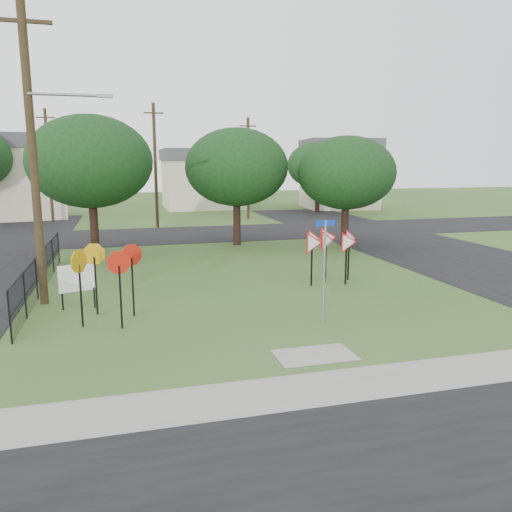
{
  "coord_description": "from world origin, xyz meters",
  "views": [
    {
      "loc": [
        -4.58,
        -13.57,
        4.84
      ],
      "look_at": [
        -0.09,
        3.0,
        1.6
      ],
      "focal_mm": 35.0,
      "sensor_mm": 36.0,
      "label": 1
    }
  ],
  "objects_px": {
    "stop_sign_cluster": "(106,266)",
    "yield_sign_cluster": "(329,243)",
    "street_name_sign": "(324,266)",
    "info_board": "(77,279)"
  },
  "relations": [
    {
      "from": "yield_sign_cluster",
      "to": "stop_sign_cluster",
      "type": "bearing_deg",
      "value": -160.52
    },
    {
      "from": "stop_sign_cluster",
      "to": "info_board",
      "type": "relative_size",
      "value": 1.54
    },
    {
      "from": "street_name_sign",
      "to": "yield_sign_cluster",
      "type": "distance_m",
      "value": 5.6
    },
    {
      "from": "stop_sign_cluster",
      "to": "yield_sign_cluster",
      "type": "relative_size",
      "value": 0.86
    },
    {
      "from": "street_name_sign",
      "to": "stop_sign_cluster",
      "type": "xyz_separation_m",
      "value": [
        -6.26,
        2.04,
        -0.06
      ]
    },
    {
      "from": "street_name_sign",
      "to": "yield_sign_cluster",
      "type": "xyz_separation_m",
      "value": [
        2.34,
        5.08,
        -0.19
      ]
    },
    {
      "from": "stop_sign_cluster",
      "to": "yield_sign_cluster",
      "type": "height_order",
      "value": "stop_sign_cluster"
    },
    {
      "from": "street_name_sign",
      "to": "stop_sign_cluster",
      "type": "relative_size",
      "value": 1.35
    },
    {
      "from": "street_name_sign",
      "to": "stop_sign_cluster",
      "type": "height_order",
      "value": "street_name_sign"
    },
    {
      "from": "street_name_sign",
      "to": "stop_sign_cluster",
      "type": "bearing_deg",
      "value": 161.92
    }
  ]
}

